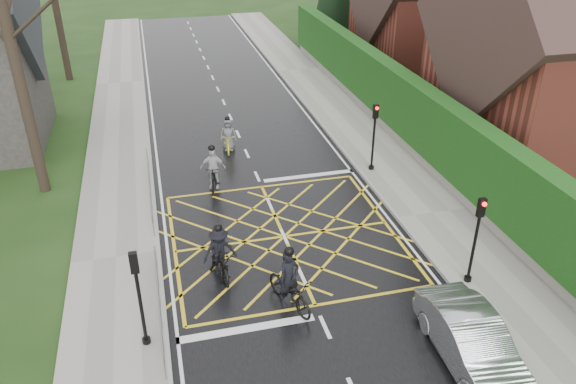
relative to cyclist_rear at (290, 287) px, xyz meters
name	(u,v)px	position (x,y,z in m)	size (l,w,h in m)	color
ground	(284,237)	(0.76, 3.75, -0.68)	(120.00, 120.00, 0.00)	black
road	(284,236)	(0.76, 3.75, -0.68)	(9.00, 80.00, 0.01)	black
sidewalk_right	(432,214)	(6.76, 3.75, -0.61)	(3.00, 80.00, 0.15)	gray
sidewalk_left	(116,258)	(-5.24, 3.75, -0.61)	(3.00, 80.00, 0.15)	gray
stone_wall	(409,143)	(8.51, 9.75, -0.33)	(0.50, 38.00, 0.70)	slate
hedge	(412,109)	(8.51, 9.75, 1.42)	(0.90, 38.00, 2.80)	#103C10
house_far	(435,6)	(15.51, 21.75, 3.68)	(9.80, 8.80, 10.30)	brown
railing_south	(159,300)	(-3.89, 0.25, 0.10)	(0.05, 5.04, 1.03)	slate
railing_north	(149,183)	(-3.89, 7.75, 0.10)	(0.05, 6.04, 1.03)	slate
traffic_light_ne	(374,138)	(5.86, 7.95, 0.98)	(0.24, 0.31, 3.21)	black
traffic_light_se	(475,242)	(5.86, -0.45, 0.98)	(0.24, 0.31, 3.21)	black
traffic_light_sw	(140,300)	(-4.34, -0.74, 0.98)	(0.24, 0.31, 3.21)	black
cyclist_rear	(290,287)	(0.00, 0.00, 0.00)	(1.46, 2.29, 2.10)	black
cyclist_back	(220,254)	(-1.79, 2.25, 0.00)	(0.88, 1.86, 1.82)	black
cyclist_mid	(220,257)	(-1.83, 2.08, 0.02)	(1.21, 2.05, 1.92)	black
cyclist_front	(213,173)	(-1.23, 8.18, 0.05)	(1.14, 2.06, 1.99)	black
cyclist_lead	(229,139)	(-0.01, 11.87, -0.08)	(0.93, 1.88, 1.75)	yellow
car	(472,342)	(4.13, -3.51, 0.03)	(1.52, 4.36, 1.44)	#A8ABAF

